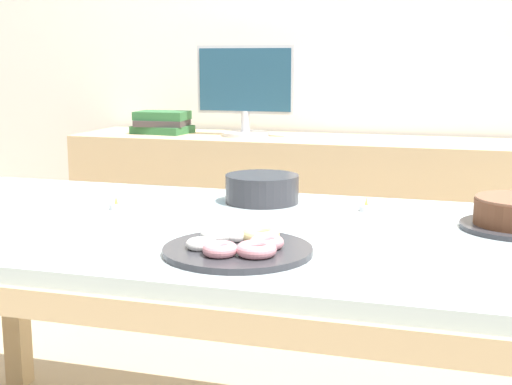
# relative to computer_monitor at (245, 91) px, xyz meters

# --- Properties ---
(wall_back) EXTENTS (8.00, 0.10, 2.60)m
(wall_back) POSITION_rel_computer_monitor_xyz_m (0.30, 0.30, 0.29)
(wall_back) COLOR white
(wall_back) RESTS_ON ground
(dining_table) EXTENTS (1.90, 0.97, 0.74)m
(dining_table) POSITION_rel_computer_monitor_xyz_m (0.30, -1.26, -0.35)
(dining_table) COLOR silver
(dining_table) RESTS_ON ground
(sideboard) EXTENTS (2.06, 0.44, 0.82)m
(sideboard) POSITION_rel_computer_monitor_xyz_m (0.30, 0.00, -0.60)
(sideboard) COLOR #D1B284
(sideboard) RESTS_ON ground
(computer_monitor) EXTENTS (0.42, 0.20, 0.38)m
(computer_monitor) POSITION_rel_computer_monitor_xyz_m (0.00, 0.00, 0.00)
(computer_monitor) COLOR silver
(computer_monitor) RESTS_ON sideboard
(book_stack) EXTENTS (0.25, 0.20, 0.10)m
(book_stack) POSITION_rel_computer_monitor_xyz_m (-0.38, 0.00, -0.14)
(book_stack) COLOR #2D6638
(book_stack) RESTS_ON sideboard
(pastry_platter) EXTENTS (0.32, 0.32, 0.04)m
(pastry_platter) POSITION_rel_computer_monitor_xyz_m (0.46, -1.50, -0.26)
(pastry_platter) COLOR #333338
(pastry_platter) RESTS_ON dining_table
(plate_stack) EXTENTS (0.21, 0.21, 0.08)m
(plate_stack) POSITION_rel_computer_monitor_xyz_m (0.35, -0.96, -0.23)
(plate_stack) COLOR #333338
(plate_stack) RESTS_ON dining_table
(tealight_centre) EXTENTS (0.04, 0.04, 0.04)m
(tealight_centre) POSITION_rel_computer_monitor_xyz_m (0.66, -0.99, -0.26)
(tealight_centre) COLOR silver
(tealight_centre) RESTS_ON dining_table
(tealight_right_edge) EXTENTS (0.04, 0.04, 0.04)m
(tealight_right_edge) POSITION_rel_computer_monitor_xyz_m (-0.00, -1.17, -0.26)
(tealight_right_edge) COLOR silver
(tealight_right_edge) RESTS_ON dining_table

